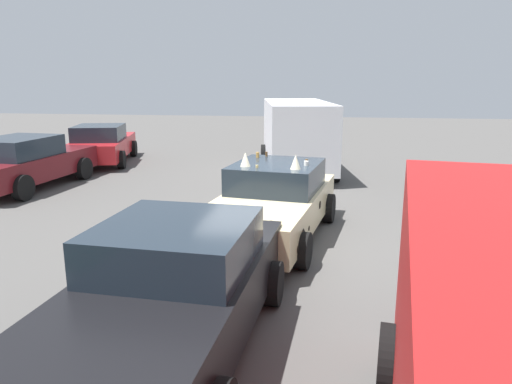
{
  "coord_description": "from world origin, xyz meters",
  "views": [
    {
      "loc": [
        -8.86,
        -1.01,
        3.03
      ],
      "look_at": [
        0.0,
        0.3,
        0.9
      ],
      "focal_mm": 33.72,
      "sensor_mm": 36.0,
      "label": 1
    }
  ],
  "objects": [
    {
      "name": "parked_sedan_near_right",
      "position": [
        3.28,
        7.3,
        0.74
      ],
      "size": [
        4.52,
        2.22,
        1.46
      ],
      "rotation": [
        0.0,
        0.0,
        -0.08
      ],
      "color": "#5B1419",
      "rests_on": "ground"
    },
    {
      "name": "parked_sedan_behind_right",
      "position": [
        -4.06,
        0.65,
        0.71
      ],
      "size": [
        4.42,
        2.26,
        1.45
      ],
      "rotation": [
        0.0,
        0.0,
        3.08
      ],
      "color": "black",
      "rests_on": "ground"
    },
    {
      "name": "parked_van_row_back_center",
      "position": [
        6.7,
        -0.05,
        1.28
      ],
      "size": [
        5.29,
        2.82,
        2.29
      ],
      "rotation": [
        0.0,
        0.0,
        0.17
      ],
      "color": "silver",
      "rests_on": "ground"
    },
    {
      "name": "ground_plane",
      "position": [
        0.0,
        0.0,
        0.0
      ],
      "size": [
        60.0,
        60.0,
        0.0
      ],
      "primitive_type": "plane",
      "color": "#514F4C"
    },
    {
      "name": "parked_sedan_far_right",
      "position": [
        7.48,
        7.07,
        0.69
      ],
      "size": [
        4.58,
        2.71,
        1.4
      ],
      "rotation": [
        0.0,
        0.0,
        0.24
      ],
      "color": "red",
      "rests_on": "ground"
    },
    {
      "name": "art_car_decorated",
      "position": [
        0.09,
        -0.01,
        0.69
      ],
      "size": [
        4.62,
        2.51,
        1.67
      ],
      "rotation": [
        0.0,
        0.0,
        2.99
      ],
      "color": "beige",
      "rests_on": "ground"
    }
  ]
}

